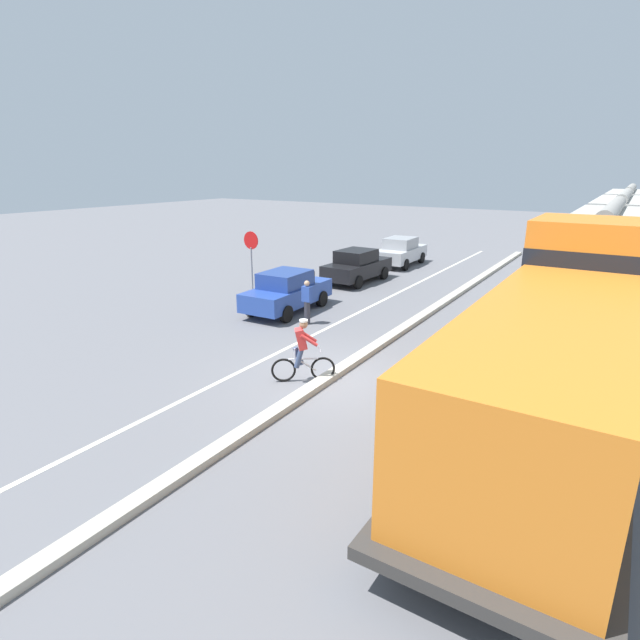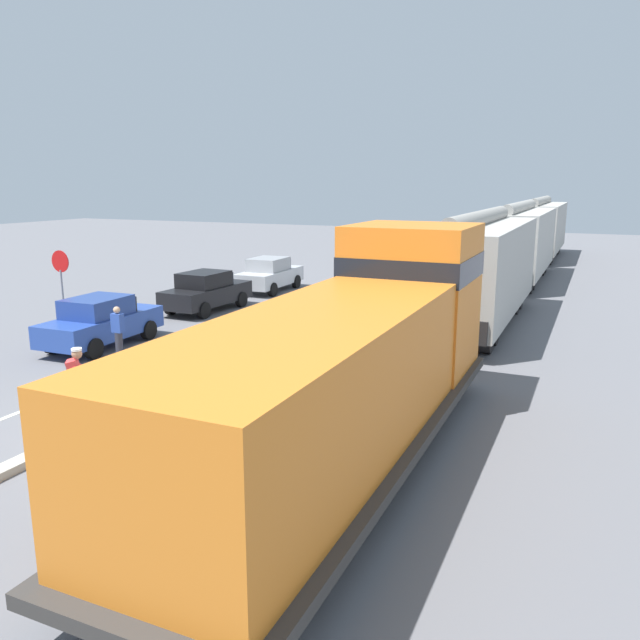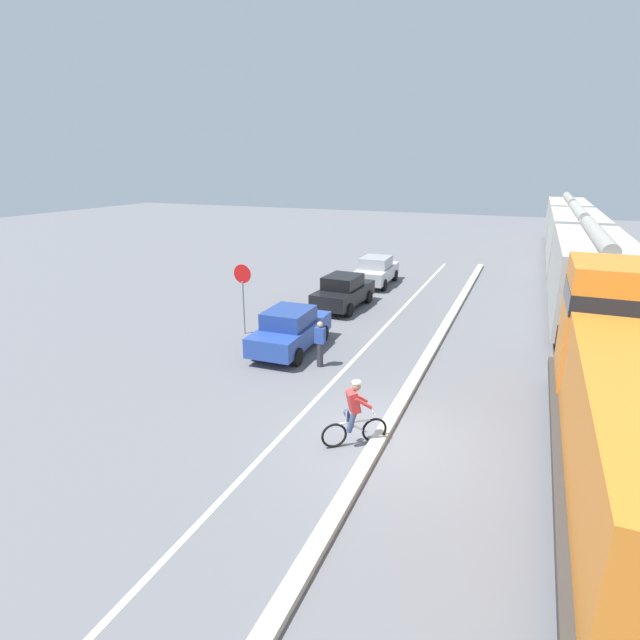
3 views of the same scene
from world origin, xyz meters
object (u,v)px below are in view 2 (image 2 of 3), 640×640
object	(u,v)px
hopper_car_lead	(477,269)
stop_sign	(61,275)
pedestrian_by_cars	(118,332)
hopper_car_middle	(518,242)
hopper_car_trailing	(539,228)
parked_car_blue	(101,322)
locomotive	(358,364)
parked_car_silver	(269,274)
parked_car_black	(206,291)
cyclist	(78,389)

from	to	relation	value
hopper_car_lead	stop_sign	world-z (taller)	hopper_car_lead
pedestrian_by_cars	hopper_car_middle	bearing A→B (deg)	67.07
hopper_car_trailing	parked_car_blue	distance (m)	32.90
locomotive	hopper_car_middle	world-z (taller)	locomotive
locomotive	parked_car_silver	xyz separation A→B (m)	(-10.48, 15.57, -0.98)
hopper_car_middle	parked_car_blue	bearing A→B (deg)	-117.80
parked_car_blue	parked_car_black	xyz separation A→B (m)	(-0.18, 6.15, 0.00)
hopper_car_lead	hopper_car_middle	xyz separation A→B (m)	(0.00, 11.60, 0.00)
locomotive	pedestrian_by_cars	distance (m)	9.32
hopper_car_trailing	parked_car_silver	xyz separation A→B (m)	(-10.48, -19.78, -1.26)
stop_sign	parked_car_black	bearing A→B (deg)	65.00
locomotive	hopper_car_middle	distance (m)	23.76
hopper_car_lead	parked_car_blue	xyz separation A→B (m)	(-10.34, -8.01, -1.26)
parked_car_black	hopper_car_lead	bearing A→B (deg)	10.01
hopper_car_middle	parked_car_blue	xyz separation A→B (m)	(-10.34, -19.61, -1.26)
parked_car_black	parked_car_silver	world-z (taller)	same
parked_car_black	parked_car_blue	bearing A→B (deg)	-88.29
locomotive	stop_sign	size ratio (longest dim) A/B	4.03
locomotive	parked_car_blue	size ratio (longest dim) A/B	2.73
hopper_car_trailing	hopper_car_lead	bearing A→B (deg)	-90.00
parked_car_black	hopper_car_middle	bearing A→B (deg)	51.98
hopper_car_lead	hopper_car_trailing	bearing A→B (deg)	90.00
hopper_car_lead	hopper_car_trailing	distance (m)	23.20
locomotive	parked_car_black	bearing A→B (deg)	135.61
locomotive	parked_car_silver	size ratio (longest dim) A/B	2.74
locomotive	hopper_car_lead	size ratio (longest dim) A/B	1.10
parked_car_black	stop_sign	world-z (taller)	stop_sign
hopper_car_lead	parked_car_blue	distance (m)	13.14
hopper_car_lead	pedestrian_by_cars	world-z (taller)	hopper_car_lead
hopper_car_middle	stop_sign	distance (m)	22.66
locomotive	cyclist	bearing A→B (deg)	-169.07
stop_sign	locomotive	bearing A→B (deg)	-21.69
cyclist	parked_car_black	bearing A→B (deg)	111.57
parked_car_black	stop_sign	xyz separation A→B (m)	(-2.41, -5.16, 1.21)
hopper_car_middle	hopper_car_trailing	xyz separation A→B (m)	(0.00, 11.60, 0.00)
cyclist	parked_car_silver	bearing A→B (deg)	105.01
locomotive	stop_sign	distance (m)	13.91
hopper_car_lead	parked_car_black	bearing A→B (deg)	-169.99
parked_car_blue	parked_car_silver	world-z (taller)	same
locomotive	pedestrian_by_cars	bearing A→B (deg)	160.20
hopper_car_trailing	parked_car_black	distance (m)	27.21
hopper_car_lead	parked_car_silver	bearing A→B (deg)	161.95
hopper_car_trailing	cyclist	xyz separation A→B (m)	(-5.99, -36.51, -1.26)
parked_car_silver	parked_car_black	bearing A→B (deg)	-90.46
cyclist	stop_sign	size ratio (longest dim) A/B	0.60
hopper_car_middle	parked_car_black	bearing A→B (deg)	-128.02
locomotive	hopper_car_trailing	distance (m)	35.36
parked_car_black	locomotive	bearing A→B (deg)	-44.39
hopper_car_middle	parked_car_blue	world-z (taller)	hopper_car_middle
parked_car_blue	hopper_car_lead	bearing A→B (deg)	37.76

